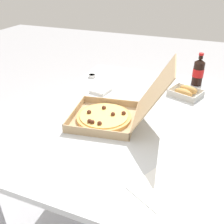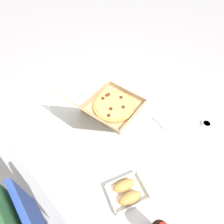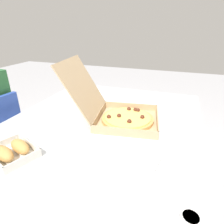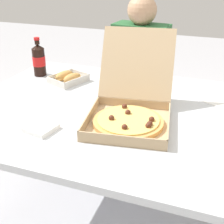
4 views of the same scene
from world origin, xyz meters
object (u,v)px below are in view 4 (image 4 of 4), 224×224
diner_person (143,64)px  napkin_pile (41,128)px  pizza_box_open (130,110)px  bread_side_box (68,78)px  chair (138,94)px  cola_bottle (39,60)px  paper_menu (223,101)px

diner_person → napkin_pile: 1.13m
pizza_box_open → bread_side_box: 0.56m
chair → pizza_box_open: size_ratio=1.50×
diner_person → cola_bottle: size_ratio=5.14×
bread_side_box → napkin_pile: size_ratio=2.10×
pizza_box_open → napkin_pile: (-0.31, -0.21, -0.04)m
diner_person → bread_side_box: size_ratio=4.99×
pizza_box_open → cola_bottle: bearing=151.2°
bread_side_box → paper_menu: size_ratio=1.10×
cola_bottle → diner_person: bearing=48.3°
paper_menu → napkin_pile: bearing=-112.8°
chair → diner_person: size_ratio=0.72×
chair → paper_menu: bearing=-42.8°
chair → diner_person: bearing=84.1°
cola_bottle → napkin_pile: 0.68m
diner_person → bread_side_box: bearing=-114.9°
chair → pizza_box_open: bearing=-77.5°
paper_menu → napkin_pile: size_ratio=1.91×
chair → pizza_box_open: (0.19, -0.86, 0.30)m
bread_side_box → napkin_pile: bread_side_box is taller
paper_menu → napkin_pile: 0.87m
bread_side_box → pizza_box_open: bearing=-35.0°
paper_menu → pizza_box_open: bearing=-108.9°
pizza_box_open → paper_menu: size_ratio=2.63×
chair → cola_bottle: (-0.48, -0.49, 0.34)m
pizza_box_open → diner_person: bearing=101.3°
diner_person → pizza_box_open: (0.18, -0.91, 0.09)m
paper_menu → diner_person: bearing=162.5°
bread_side_box → cola_bottle: bearing=167.3°
chair → bread_side_box: bearing=-116.7°
pizza_box_open → cola_bottle: 0.76m
pizza_box_open → napkin_pile: pizza_box_open is taller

